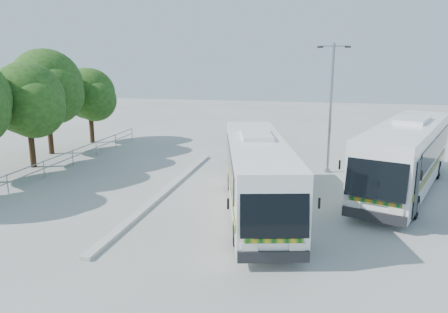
% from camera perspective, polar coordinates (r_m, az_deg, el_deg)
% --- Properties ---
extents(ground, '(100.00, 100.00, 0.00)m').
position_cam_1_polar(ground, '(20.11, -3.33, -6.73)').
color(ground, '#ACACA6').
rests_on(ground, ground).
extents(kerb_divider, '(0.40, 16.00, 0.15)m').
position_cam_1_polar(kerb_divider, '(22.58, -7.58, -4.41)').
color(kerb_divider, '#B2B2AD').
rests_on(kerb_divider, ground).
extents(railing, '(0.06, 22.00, 1.00)m').
position_cam_1_polar(railing, '(27.61, -21.34, -0.59)').
color(railing, gray).
rests_on(railing, ground).
extents(tree_far_c, '(4.97, 4.69, 6.49)m').
position_cam_1_polar(tree_far_c, '(29.18, -24.20, 6.87)').
color(tree_far_c, '#382314').
rests_on(tree_far_c, ground).
extents(tree_far_d, '(5.62, 5.30, 7.33)m').
position_cam_1_polar(tree_far_d, '(32.83, -22.13, 8.57)').
color(tree_far_d, '#382314').
rests_on(tree_far_d, ground).
extents(tree_far_e, '(4.54, 4.28, 5.92)m').
position_cam_1_polar(tree_far_e, '(36.34, -17.09, 7.80)').
color(tree_far_e, '#382314').
rests_on(tree_far_e, ground).
extents(coach_main, '(4.98, 11.78, 3.21)m').
position_cam_1_polar(coach_main, '(19.23, 4.38, -2.17)').
color(coach_main, white).
rests_on(coach_main, ground).
extents(coach_adjacent, '(6.53, 12.62, 3.47)m').
position_cam_1_polar(coach_adjacent, '(23.96, 22.66, 0.22)').
color(coach_adjacent, white).
rests_on(coach_adjacent, ground).
extents(lamppost, '(1.84, 0.18, 7.53)m').
position_cam_1_polar(lamppost, '(26.18, 13.79, 6.84)').
color(lamppost, gray).
rests_on(lamppost, ground).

